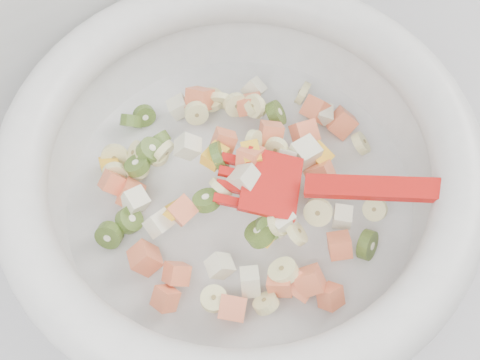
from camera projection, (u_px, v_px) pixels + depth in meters
mixing_bowl at (240, 172)px, 0.55m from camera, size 0.43×0.43×0.12m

